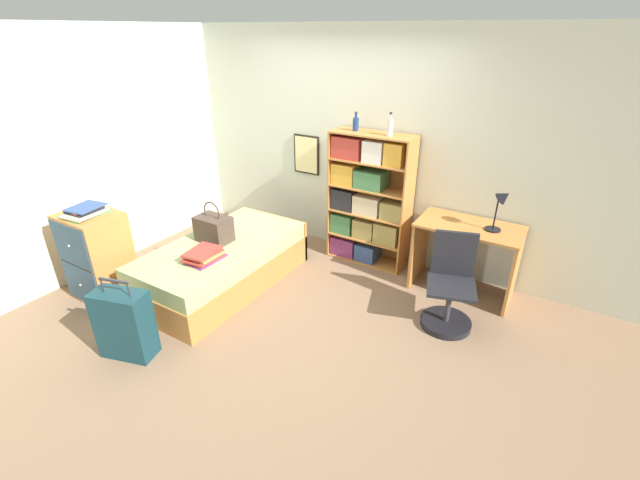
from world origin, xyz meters
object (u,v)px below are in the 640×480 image
at_px(desk_lamp, 502,203).
at_px(book_stack_on_bed, 204,255).
at_px(waste_bin, 455,280).
at_px(dresser, 98,256).
at_px(desk, 466,248).
at_px(bookcase, 366,200).
at_px(desk_chair, 449,297).
at_px(bottle_green, 356,124).
at_px(bottle_brown, 390,127).
at_px(handbag, 214,228).
at_px(magazine_pile_on_dresser, 85,211).
at_px(bed, 224,263).
at_px(suitcase, 124,324).

bearing_deg(desk_lamp, book_stack_on_bed, -146.70).
bearing_deg(desk_lamp, waste_bin, -169.24).
bearing_deg(waste_bin, dresser, -147.74).
relative_size(dresser, desk, 0.90).
distance_m(bookcase, desk_chair, 1.52).
bearing_deg(bottle_green, bookcase, -1.38).
distance_m(dresser, bottle_brown, 3.27).
bearing_deg(handbag, magazine_pile_on_dresser, -134.23).
relative_size(bed, book_stack_on_bed, 4.83).
relative_size(desk_lamp, waste_bin, 1.50).
height_order(bottle_green, desk, bottle_green).
bearing_deg(bed, bottle_brown, 44.88).
bearing_deg(desk_chair, bed, -165.90).
xyz_separation_m(handbag, dresser, (-0.82, -0.84, -0.18)).
bearing_deg(desk, dresser, -147.38).
bearing_deg(magazine_pile_on_dresser, suitcase, -24.00).
relative_size(bookcase, bottle_brown, 6.42).
xyz_separation_m(handbag, magazine_pile_on_dresser, (-0.82, -0.85, 0.32)).
relative_size(handbag, bottle_brown, 1.86).
bearing_deg(magazine_pile_on_dresser, bed, 42.11).
bearing_deg(bookcase, bed, -128.61).
bearing_deg(bottle_green, book_stack_on_bed, -114.37).
xyz_separation_m(bookcase, desk_lamp, (1.46, -0.10, 0.30)).
distance_m(handbag, bottle_brown, 2.13).
bearing_deg(waste_bin, bed, -152.50).
bearing_deg(magazine_pile_on_dresser, handbag, 45.77).
xyz_separation_m(bottle_brown, desk_chair, (1.00, -0.71, -1.34)).
relative_size(handbag, magazine_pile_on_dresser, 1.14).
relative_size(bed, bookcase, 1.22).
bearing_deg(bottle_green, desk, -4.44).
xyz_separation_m(handbag, bottle_green, (0.98, 1.30, 0.97)).
xyz_separation_m(book_stack_on_bed, desk_chair, (2.17, 0.93, -0.26)).
bearing_deg(waste_bin, bookcase, 172.20).
xyz_separation_m(bottle_brown, desk, (0.96, -0.08, -1.11)).
xyz_separation_m(bed, handbag, (-0.10, 0.01, 0.39)).
bearing_deg(desk, suitcase, -130.87).
relative_size(bottle_brown, desk, 0.23).
distance_m(suitcase, bottle_green, 3.01).
relative_size(suitcase, bottle_green, 3.70).
xyz_separation_m(bookcase, bottle_brown, (0.24, -0.02, 0.86)).
bearing_deg(book_stack_on_bed, bookcase, 60.99).
xyz_separation_m(book_stack_on_bed, desk_lamp, (2.38, 1.56, 0.52)).
bearing_deg(book_stack_on_bed, desk, 36.29).
height_order(bed, waste_bin, bed).
bearing_deg(bookcase, bottle_brown, -5.84).
xyz_separation_m(dresser, bottle_brown, (2.21, 2.11, 1.17)).
height_order(desk, desk_lamp, desk_lamp).
distance_m(suitcase, desk, 3.30).
bearing_deg(bottle_brown, waste_bin, -8.32).
relative_size(bookcase, waste_bin, 5.20).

